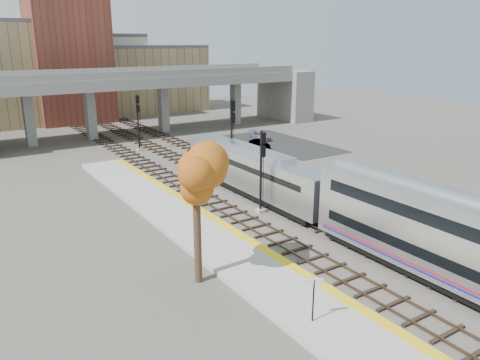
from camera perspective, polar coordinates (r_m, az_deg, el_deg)
ground at (r=33.19m, az=12.00°, el=-7.54°), size 160.00×160.00×0.00m
platform at (r=28.87m, az=1.52°, el=-10.60°), size 4.50×60.00×0.35m
yellow_strip at (r=29.79m, az=4.58°, el=-9.35°), size 0.70×60.00×0.01m
tracks at (r=42.73m, az=1.14°, el=-1.52°), size 10.70×95.00×0.25m
overpass at (r=71.75m, az=-10.96°, el=10.26°), size 54.00×12.00×9.50m
buildings_far at (r=90.87m, az=-18.52°, el=12.31°), size 43.00×21.00×20.60m
parking_lot at (r=62.26m, az=3.16°, el=4.20°), size 14.00×18.00×0.04m
locomotive at (r=41.54m, az=1.81°, el=1.11°), size 3.02×19.05×4.10m
signal_mast_near at (r=36.99m, az=2.61°, el=0.78°), size 0.60×0.64×6.75m
signal_mast_mid at (r=47.94m, az=-0.99°, el=5.34°), size 0.60×0.64×7.81m
signal_mast_far at (r=60.02m, az=-12.29°, el=6.78°), size 0.60×0.64×7.08m
station_sign at (r=23.06m, az=8.98°, el=-13.21°), size 0.84×0.42×2.27m
tree at (r=25.42m, az=-5.41°, el=0.30°), size 3.60×3.60×8.45m
car_a at (r=54.72m, az=3.06°, el=3.15°), size 2.75×3.90×1.23m
car_b at (r=60.69m, az=2.40°, el=4.43°), size 1.17×3.31×1.09m
car_c at (r=65.90m, az=2.51°, el=5.43°), size 1.62×3.93×1.14m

